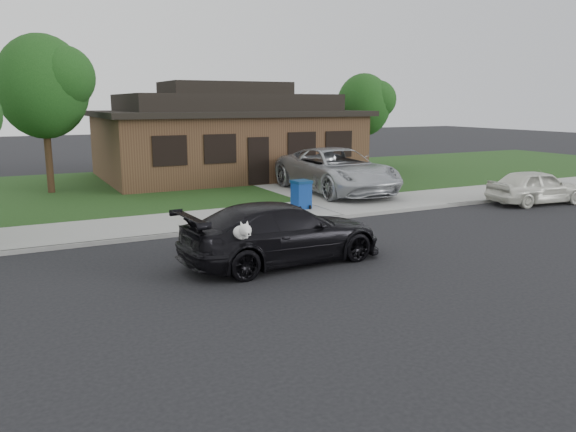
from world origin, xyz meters
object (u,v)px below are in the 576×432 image
sedan (282,233)px  white_compact (537,187)px  minivan (336,170)px  recycling_bin (301,194)px

sedan → white_compact: (12.13, 2.77, -0.07)m
white_compact → sedan: bearing=109.8°
sedan → white_compact: 12.44m
minivan → white_compact: 7.70m
recycling_bin → sedan: bearing=-127.0°
white_compact → recycling_bin: (-8.69, 2.65, -0.03)m
recycling_bin → white_compact: bearing=-21.6°
minivan → white_compact: (5.70, -5.17, -0.39)m
minivan → white_compact: size_ratio=1.69×
sedan → white_compact: size_ratio=1.33×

